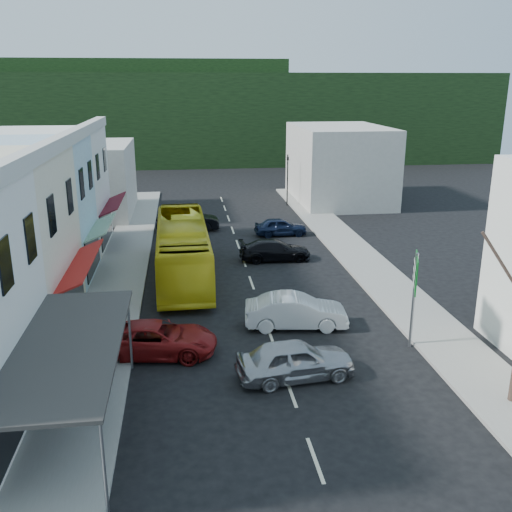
{
  "coord_description": "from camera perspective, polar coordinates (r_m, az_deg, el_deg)",
  "views": [
    {
      "loc": [
        -3.67,
        -22.33,
        11.0
      ],
      "look_at": [
        0.0,
        6.0,
        2.2
      ],
      "focal_mm": 40.0,
      "sensor_mm": 36.0,
      "label": 1
    }
  ],
  "objects": [
    {
      "name": "car_silver",
      "position": [
        22.26,
        3.96,
        -10.49
      ],
      "size": [
        4.59,
        2.32,
        1.4
      ],
      "primitive_type": "imported",
      "rotation": [
        0.0,
        0.0,
        1.69
      ],
      "color": "#AEAEB3",
      "rests_on": "ground"
    },
    {
      "name": "bus",
      "position": [
        33.25,
        -7.34,
        0.47
      ],
      "size": [
        2.71,
        11.64,
        3.1
      ],
      "primitive_type": "imported",
      "rotation": [
        0.0,
        0.0,
        0.02
      ],
      "color": "yellow",
      "rests_on": "ground"
    },
    {
      "name": "car_black_far",
      "position": [
        44.02,
        -6.84,
        3.47
      ],
      "size": [
        4.43,
        1.88,
        1.4
      ],
      "primitive_type": "imported",
      "rotation": [
        0.0,
        0.0,
        1.55
      ],
      "color": "black",
      "rests_on": "ground"
    },
    {
      "name": "distant_block_right",
      "position": [
        54.86,
        8.31,
        9.09
      ],
      "size": [
        8.0,
        12.0,
        7.0
      ],
      "primitive_type": "cube",
      "color": "#B7B2A8",
      "rests_on": "ground"
    },
    {
      "name": "pedestrian_left",
      "position": [
        25.32,
        -14.72,
        -6.74
      ],
      "size": [
        0.43,
        0.62,
        1.7
      ],
      "primitive_type": "imported",
      "rotation": [
        0.0,
        0.0,
        1.62
      ],
      "color": "black",
      "rests_on": "sidewalk_left"
    },
    {
      "name": "traffic_signal",
      "position": [
        52.42,
        3.16,
        7.57
      ],
      "size": [
        1.13,
        1.26,
        4.65
      ],
      "primitive_type": null,
      "rotation": [
        0.0,
        0.0,
        3.54
      ],
      "color": "black",
      "rests_on": "ground"
    },
    {
      "name": "ground",
      "position": [
        25.16,
        1.78,
        -8.81
      ],
      "size": [
        120.0,
        120.0,
        0.0
      ],
      "primitive_type": "plane",
      "color": "black",
      "rests_on": "ground"
    },
    {
      "name": "direction_sign",
      "position": [
        25.0,
        15.47,
        -4.36
      ],
      "size": [
        1.47,
        2.04,
        4.22
      ],
      "primitive_type": null,
      "rotation": [
        0.0,
        0.0,
        -0.36
      ],
      "color": "#085B17",
      "rests_on": "ground"
    },
    {
      "name": "sidewalk_left",
      "position": [
        34.34,
        -13.4,
        -1.91
      ],
      "size": [
        3.0,
        52.0,
        0.15
      ],
      "primitive_type": "cube",
      "color": "gray",
      "rests_on": "ground"
    },
    {
      "name": "car_black_near",
      "position": [
        36.37,
        1.91,
        0.66
      ],
      "size": [
        4.5,
        1.85,
        1.4
      ],
      "primitive_type": "imported",
      "rotation": [
        0.0,
        0.0,
        1.57
      ],
      "color": "black",
      "rests_on": "ground"
    },
    {
      "name": "hillside",
      "position": [
        87.55,
        -6.11,
        14.23
      ],
      "size": [
        80.0,
        26.0,
        14.0
      ],
      "color": "black",
      "rests_on": "ground"
    },
    {
      "name": "sidewalk_right",
      "position": [
        35.91,
        11.12,
        -0.92
      ],
      "size": [
        3.0,
        52.0,
        0.15
      ],
      "primitive_type": "cube",
      "color": "gray",
      "rests_on": "ground"
    },
    {
      "name": "car_navy_mid",
      "position": [
        42.27,
        2.47,
        3.0
      ],
      "size": [
        4.41,
        1.84,
        1.4
      ],
      "primitive_type": "imported",
      "rotation": [
        0.0,
        0.0,
        1.58
      ],
      "color": "black",
      "rests_on": "ground"
    },
    {
      "name": "car_red",
      "position": [
        24.36,
        -9.91,
        -8.16
      ],
      "size": [
        4.81,
        2.48,
        1.4
      ],
      "primitive_type": "imported",
      "rotation": [
        0.0,
        0.0,
        1.44
      ],
      "color": "maroon",
      "rests_on": "ground"
    },
    {
      "name": "distant_block_left",
      "position": [
        50.66,
        -16.89,
        7.31
      ],
      "size": [
        8.0,
        10.0,
        6.0
      ],
      "primitive_type": "cube",
      "color": "#B7B2A8",
      "rests_on": "ground"
    },
    {
      "name": "car_white",
      "position": [
        26.6,
        4.01,
        -5.7
      ],
      "size": [
        4.57,
        2.26,
        1.4
      ],
      "primitive_type": "imported",
      "rotation": [
        0.0,
        0.0,
        1.46
      ],
      "color": "silver",
      "rests_on": "ground"
    }
  ]
}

